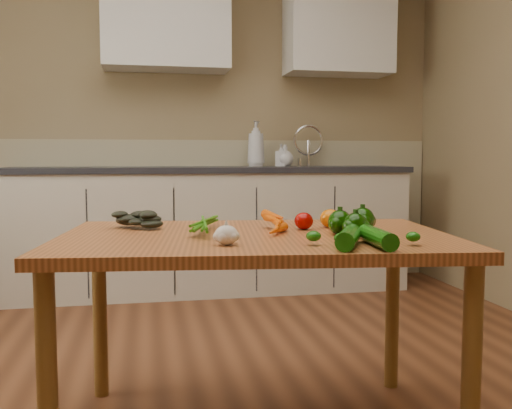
{
  "coord_description": "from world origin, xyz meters",
  "views": [
    {
      "loc": [
        -0.26,
        -1.92,
        0.98
      ],
      "look_at": [
        0.16,
        0.24,
        0.79
      ],
      "focal_mm": 40.0,
      "sensor_mm": 36.0,
      "label": 1
    }
  ],
  "objects_px": {
    "pepper_a": "(340,222)",
    "zucchini_a": "(377,237)",
    "soap_bottle_a": "(256,144)",
    "tomato_c": "(355,220)",
    "pepper_c": "(355,225)",
    "tomato_a": "(304,221)",
    "tomato_b": "(330,218)",
    "soap_bottle_c": "(285,155)",
    "soap_bottle_b": "(281,155)",
    "table": "(256,257)",
    "leafy_greens": "(136,215)",
    "pepper_b": "(363,220)",
    "carrot_bunch": "(253,222)",
    "garlic_bulb": "(226,235)",
    "zucchini_b": "(349,237)"
  },
  "relations": [
    {
      "from": "leafy_greens",
      "to": "zucchini_b",
      "type": "height_order",
      "value": "leafy_greens"
    },
    {
      "from": "garlic_bulb",
      "to": "pepper_a",
      "type": "distance_m",
      "value": 0.44
    },
    {
      "from": "garlic_bulb",
      "to": "tomato_a",
      "type": "distance_m",
      "value": 0.45
    },
    {
      "from": "garlic_bulb",
      "to": "zucchini_a",
      "type": "xyz_separation_m",
      "value": [
        0.44,
        -0.11,
        -0.0
      ]
    },
    {
      "from": "soap_bottle_c",
      "to": "pepper_b",
      "type": "xyz_separation_m",
      "value": [
        -0.29,
        -2.33,
        -0.23
      ]
    },
    {
      "from": "garlic_bulb",
      "to": "tomato_a",
      "type": "bearing_deg",
      "value": 43.09
    },
    {
      "from": "soap_bottle_a",
      "to": "soap_bottle_c",
      "type": "bearing_deg",
      "value": -148.49
    },
    {
      "from": "soap_bottle_a",
      "to": "tomato_c",
      "type": "bearing_deg",
      "value": 121.53
    },
    {
      "from": "zucchini_a",
      "to": "pepper_a",
      "type": "bearing_deg",
      "value": 94.77
    },
    {
      "from": "leafy_greens",
      "to": "tomato_b",
      "type": "bearing_deg",
      "value": -10.32
    },
    {
      "from": "table",
      "to": "carrot_bunch",
      "type": "distance_m",
      "value": 0.13
    },
    {
      "from": "soap_bottle_b",
      "to": "pepper_c",
      "type": "distance_m",
      "value": 2.49
    },
    {
      "from": "leafy_greens",
      "to": "pepper_b",
      "type": "xyz_separation_m",
      "value": [
        0.79,
        -0.27,
        -0.0
      ]
    },
    {
      "from": "soap_bottle_c",
      "to": "pepper_b",
      "type": "relative_size",
      "value": 1.92
    },
    {
      "from": "carrot_bunch",
      "to": "tomato_c",
      "type": "bearing_deg",
      "value": 12.64
    },
    {
      "from": "tomato_c",
      "to": "zucchini_a",
      "type": "height_order",
      "value": "tomato_c"
    },
    {
      "from": "carrot_bunch",
      "to": "tomato_b",
      "type": "relative_size",
      "value": 3.25
    },
    {
      "from": "soap_bottle_c",
      "to": "pepper_b",
      "type": "height_order",
      "value": "soap_bottle_c"
    },
    {
      "from": "tomato_a",
      "to": "pepper_a",
      "type": "bearing_deg",
      "value": -59.54
    },
    {
      "from": "soap_bottle_b",
      "to": "zucchini_b",
      "type": "bearing_deg",
      "value": -74.74
    },
    {
      "from": "zucchini_b",
      "to": "table",
      "type": "bearing_deg",
      "value": 123.41
    },
    {
      "from": "table",
      "to": "carrot_bunch",
      "type": "bearing_deg",
      "value": 94.54
    },
    {
      "from": "pepper_b",
      "to": "soap_bottle_a",
      "type": "bearing_deg",
      "value": 88.28
    },
    {
      "from": "pepper_a",
      "to": "zucchini_a",
      "type": "height_order",
      "value": "pepper_a"
    },
    {
      "from": "leafy_greens",
      "to": "pepper_b",
      "type": "distance_m",
      "value": 0.83
    },
    {
      "from": "soap_bottle_b",
      "to": "pepper_c",
      "type": "xyz_separation_m",
      "value": [
        -0.34,
        -2.46,
        -0.24
      ]
    },
    {
      "from": "tomato_a",
      "to": "tomato_b",
      "type": "xyz_separation_m",
      "value": [
        0.11,
        0.04,
        0.0
      ]
    },
    {
      "from": "carrot_bunch",
      "to": "pepper_b",
      "type": "height_order",
      "value": "pepper_b"
    },
    {
      "from": "soap_bottle_c",
      "to": "tomato_b",
      "type": "height_order",
      "value": "soap_bottle_c"
    },
    {
      "from": "garlic_bulb",
      "to": "tomato_c",
      "type": "distance_m",
      "value": 0.62
    },
    {
      "from": "soap_bottle_a",
      "to": "zucchini_a",
      "type": "height_order",
      "value": "soap_bottle_a"
    },
    {
      "from": "pepper_b",
      "to": "tomato_b",
      "type": "xyz_separation_m",
      "value": [
        -0.07,
        0.14,
        -0.01
      ]
    },
    {
      "from": "carrot_bunch",
      "to": "tomato_c",
      "type": "relative_size",
      "value": 3.96
    },
    {
      "from": "soap_bottle_a",
      "to": "pepper_b",
      "type": "bearing_deg",
      "value": 121.14
    },
    {
      "from": "carrot_bunch",
      "to": "tomato_c",
      "type": "distance_m",
      "value": 0.4
    },
    {
      "from": "soap_bottle_c",
      "to": "table",
      "type": "bearing_deg",
      "value": 102.86
    },
    {
      "from": "garlic_bulb",
      "to": "zucchini_a",
      "type": "relative_size",
      "value": 0.32
    },
    {
      "from": "zucchini_a",
      "to": "pepper_b",
      "type": "bearing_deg",
      "value": 76.29
    },
    {
      "from": "table",
      "to": "soap_bottle_a",
      "type": "xyz_separation_m",
      "value": [
        0.45,
        2.32,
        0.44
      ]
    },
    {
      "from": "pepper_a",
      "to": "tomato_c",
      "type": "height_order",
      "value": "pepper_a"
    },
    {
      "from": "pepper_c",
      "to": "tomato_c",
      "type": "height_order",
      "value": "pepper_c"
    },
    {
      "from": "carrot_bunch",
      "to": "tomato_b",
      "type": "bearing_deg",
      "value": 17.59
    },
    {
      "from": "table",
      "to": "leafy_greens",
      "type": "distance_m",
      "value": 0.49
    },
    {
      "from": "garlic_bulb",
      "to": "zucchini_b",
      "type": "height_order",
      "value": "garlic_bulb"
    },
    {
      "from": "carrot_bunch",
      "to": "pepper_c",
      "type": "height_order",
      "value": "pepper_c"
    },
    {
      "from": "leafy_greens",
      "to": "zucchini_a",
      "type": "xyz_separation_m",
      "value": [
        0.71,
        -0.58,
        -0.02
      ]
    },
    {
      "from": "table",
      "to": "soap_bottle_a",
      "type": "distance_m",
      "value": 2.4
    },
    {
      "from": "leafy_greens",
      "to": "tomato_c",
      "type": "height_order",
      "value": "leafy_greens"
    },
    {
      "from": "pepper_a",
      "to": "pepper_c",
      "type": "xyz_separation_m",
      "value": [
        0.02,
        -0.08,
        -0.0
      ]
    },
    {
      "from": "zucchini_a",
      "to": "zucchini_b",
      "type": "bearing_deg",
      "value": 176.13
    }
  ]
}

